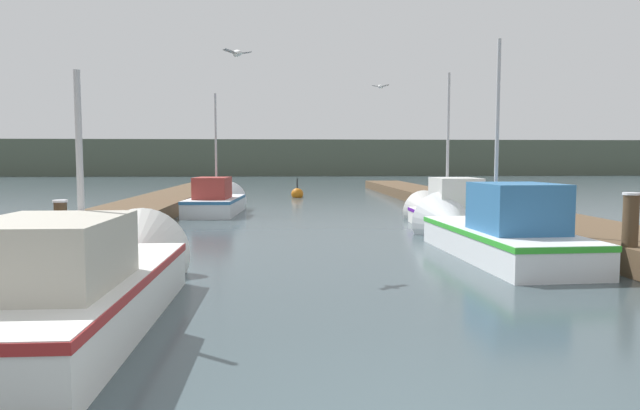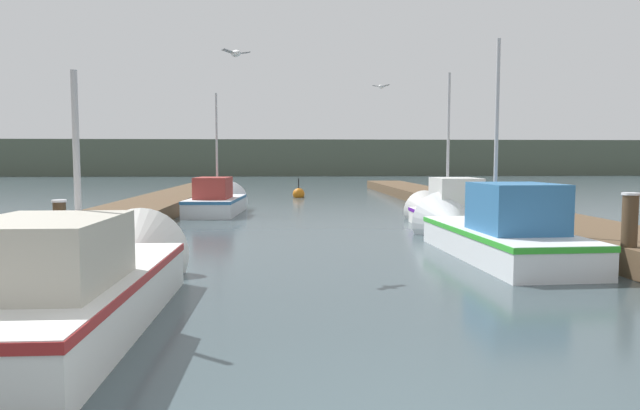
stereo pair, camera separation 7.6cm
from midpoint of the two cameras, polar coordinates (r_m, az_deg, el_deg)
dock_left at (r=20.46m, az=-17.47°, el=-0.52°), size 2.32×40.00×0.50m
dock_right at (r=21.04m, az=15.49°, el=-0.33°), size 2.32×40.00×0.50m
distant_shore_ridge at (r=75.98m, az=-2.97°, el=4.73°), size 120.00×16.00×4.35m
fishing_boat_0 at (r=7.80m, az=-22.37°, el=-7.02°), size 1.78×5.85×3.55m
fishing_boat_1 at (r=12.87m, az=16.11°, el=-2.41°), size 2.01×6.33×4.98m
fishing_boat_2 at (r=17.22m, az=12.18°, el=-0.71°), size 1.56×5.19×4.94m
fishing_boat_3 at (r=21.64m, az=-10.31°, el=0.42°), size 1.95×4.95×4.90m
mooring_piling_0 at (r=11.13m, az=28.42°, el=-2.54°), size 0.29×0.29×1.43m
mooring_piling_1 at (r=10.86m, az=-24.63°, el=-2.92°), size 0.24×0.24×1.30m
channel_buoy at (r=29.87m, az=-2.36°, el=1.10°), size 0.63×0.63×1.13m
seagull_lead at (r=10.95m, az=-8.49°, el=14.79°), size 0.53×0.39×0.12m
seagull_1 at (r=18.63m, az=5.96°, el=11.70°), size 0.54×0.36×0.12m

